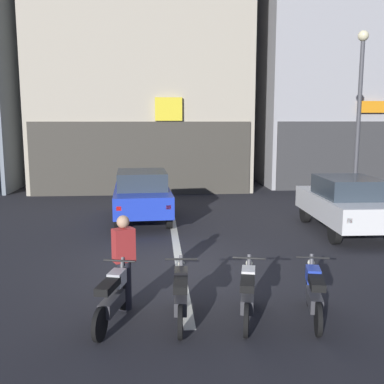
{
  "coord_description": "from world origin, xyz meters",
  "views": [
    {
      "loc": [
        -0.49,
        -9.62,
        3.28
      ],
      "look_at": [
        0.42,
        2.0,
        1.4
      ],
      "focal_mm": 42.09,
      "sensor_mm": 36.0,
      "label": 1
    }
  ],
  "objects": [
    {
      "name": "motorcycle_silver_row_leftmost",
      "position": [
        -1.22,
        -2.66,
        0.46
      ],
      "size": [
        0.61,
        1.63,
        0.98
      ],
      "color": "black",
      "rests_on": "ground"
    },
    {
      "name": "building_far_right",
      "position": [
        9.53,
        14.49,
        6.83
      ],
      "size": [
        9.32,
        7.51,
        13.69
      ],
      "color": "#9E9EA3",
      "rests_on": "ground"
    },
    {
      "name": "car_blue_crossing_near",
      "position": [
        -0.98,
        4.98,
        0.89
      ],
      "size": [
        1.98,
        4.19,
        1.64
      ],
      "color": "black",
      "rests_on": "ground"
    },
    {
      "name": "motorcycle_blue_row_right_mid",
      "position": [
        2.07,
        -2.75,
        0.46
      ],
      "size": [
        0.56,
        1.65,
        0.98
      ],
      "color": "black",
      "rests_on": "ground"
    },
    {
      "name": "car_white_parked_kerbside",
      "position": [
        5.01,
        2.91,
        0.89
      ],
      "size": [
        1.85,
        4.14,
        1.64
      ],
      "color": "black",
      "rests_on": "ground"
    },
    {
      "name": "building_mid_block",
      "position": [
        -1.16,
        14.49,
        7.18
      ],
      "size": [
        9.97,
        9.02,
        14.39
      ],
      "color": "#B2A893",
      "rests_on": "ground"
    },
    {
      "name": "ground_plane",
      "position": [
        0.0,
        0.0,
        0.0
      ],
      "size": [
        120.0,
        120.0,
        0.0
      ],
      "primitive_type": "plane",
      "color": "#232328"
    },
    {
      "name": "person_by_motorcycles",
      "position": [
        -1.08,
        -2.08,
        0.86
      ],
      "size": [
        0.42,
        0.36,
        1.67
      ],
      "color": "#23232D",
      "rests_on": "ground"
    },
    {
      "name": "street_lamp",
      "position": [
        6.41,
        5.45,
        3.82
      ],
      "size": [
        0.36,
        0.36,
        6.21
      ],
      "color": "#47474C",
      "rests_on": "ground"
    },
    {
      "name": "lane_centre_line",
      "position": [
        0.0,
        6.0,
        0.0
      ],
      "size": [
        0.2,
        18.0,
        0.01
      ],
      "primitive_type": "cube",
      "color": "silver",
      "rests_on": "ground"
    },
    {
      "name": "motorcycle_white_row_centre",
      "position": [
        0.98,
        -2.69,
        0.46
      ],
      "size": [
        0.58,
        1.64,
        0.98
      ],
      "color": "black",
      "rests_on": "ground"
    },
    {
      "name": "motorcycle_black_row_left_mid",
      "position": [
        -0.12,
        -2.66,
        0.46
      ],
      "size": [
        0.55,
        1.67,
        0.98
      ],
      "color": "black",
      "rests_on": "ground"
    }
  ]
}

